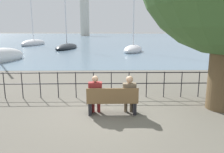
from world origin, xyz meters
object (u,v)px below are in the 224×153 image
(sailboat_5, at_px, (34,43))
(harbor_lighthouse, at_px, (85,16))
(sailboat_2, at_px, (133,49))
(sailboat_4, at_px, (67,47))
(park_bench, at_px, (112,102))
(seated_person_right, at_px, (129,93))
(seated_person_left, at_px, (95,93))

(sailboat_5, height_order, harbor_lighthouse, harbor_lighthouse)
(sailboat_2, xyz_separation_m, sailboat_4, (-9.63, 5.70, -0.06))
(park_bench, height_order, sailboat_2, sailboat_2)
(seated_person_right, height_order, sailboat_4, sailboat_4)
(seated_person_left, height_order, seated_person_right, seated_person_left)
(seated_person_left, xyz_separation_m, seated_person_right, (1.09, 0.00, 0.00))
(sailboat_2, bearing_deg, seated_person_right, -79.39)
(seated_person_left, relative_size, sailboat_4, 0.11)
(park_bench, xyz_separation_m, sailboat_2, (3.23, 21.82, -0.08))
(seated_person_left, relative_size, harbor_lighthouse, 0.05)
(sailboat_5, bearing_deg, harbor_lighthouse, 98.21)
(harbor_lighthouse, bearing_deg, sailboat_4, -85.97)
(seated_person_right, xyz_separation_m, sailboat_4, (-6.94, 27.44, -0.41))
(sailboat_2, xyz_separation_m, sailboat_5, (-17.61, 14.52, 0.02))
(sailboat_4, distance_m, sailboat_5, 11.90)
(seated_person_left, distance_m, sailboat_4, 28.06)
(seated_person_left, xyz_separation_m, sailboat_4, (-5.86, 27.44, -0.41))
(sailboat_4, bearing_deg, park_bench, -70.98)
(seated_person_right, relative_size, sailboat_2, 0.10)
(seated_person_left, xyz_separation_m, sailboat_5, (-13.84, 36.27, -0.33))
(seated_person_left, height_order, sailboat_4, sailboat_4)
(park_bench, relative_size, harbor_lighthouse, 0.06)
(sailboat_5, distance_m, harbor_lighthouse, 92.08)
(sailboat_5, xyz_separation_m, harbor_lighthouse, (0.93, 91.38, 11.31))
(park_bench, xyz_separation_m, sailboat_4, (-6.40, 27.52, -0.15))
(sailboat_4, bearing_deg, harbor_lighthouse, 99.96)
(sailboat_2, bearing_deg, park_bench, -80.77)
(park_bench, distance_m, seated_person_left, 0.61)
(seated_person_right, height_order, sailboat_2, sailboat_2)
(seated_person_right, bearing_deg, sailboat_5, 112.37)
(park_bench, bearing_deg, sailboat_5, 111.60)
(park_bench, relative_size, sailboat_2, 0.14)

